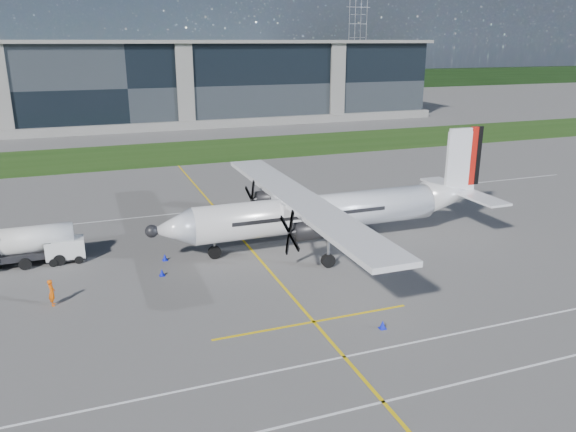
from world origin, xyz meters
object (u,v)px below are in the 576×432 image
at_px(safety_cone_nose_stbd, 165,257).
at_px(safety_cone_nose_port, 162,272).
at_px(pylon_east, 357,42).
at_px(turboprop_aircraft, 330,191).
at_px(safety_cone_stbdwing, 255,199).
at_px(ground_crew_person, 51,291).
at_px(safety_cone_portwing, 383,325).
at_px(fuel_tanker_truck, 14,247).
at_px(baggage_tug, 65,250).

bearing_deg(safety_cone_nose_stbd, safety_cone_nose_port, -102.49).
bearing_deg(safety_cone_nose_stbd, pylon_east, 58.30).
distance_m(turboprop_aircraft, safety_cone_stbdwing, 14.45).
relative_size(ground_crew_person, safety_cone_portwing, 3.86).
xyz_separation_m(safety_cone_nose_port, safety_cone_portwing, (10.53, -11.83, 0.00)).
bearing_deg(pylon_east, safety_cone_stbdwing, -120.75).
xyz_separation_m(turboprop_aircraft, safety_cone_stbdwing, (-1.92, 13.73, -4.08)).
height_order(fuel_tanker_truck, baggage_tug, fuel_tanker_truck).
distance_m(pylon_east, safety_cone_nose_port, 171.93).
height_order(turboprop_aircraft, safety_cone_nose_port, turboprop_aircraft).
distance_m(safety_cone_nose_port, safety_cone_nose_stbd, 2.85).
xyz_separation_m(safety_cone_nose_stbd, safety_cone_portwing, (9.92, -14.61, 0.00)).
height_order(pylon_east, ground_crew_person, pylon_east).
relative_size(pylon_east, safety_cone_stbdwing, 60.00).
relative_size(baggage_tug, safety_cone_portwing, 5.75).
bearing_deg(safety_cone_nose_stbd, safety_cone_portwing, -55.84).
bearing_deg(baggage_tug, fuel_tanker_truck, 173.25).
bearing_deg(safety_cone_stbdwing, safety_cone_nose_port, -126.41).
distance_m(turboprop_aircraft, safety_cone_nose_stbd, 13.47).
relative_size(baggage_tug, ground_crew_person, 1.49).
height_order(ground_crew_person, safety_cone_stbdwing, ground_crew_person).
height_order(pylon_east, safety_cone_stbdwing, pylon_east).
relative_size(ground_crew_person, safety_cone_stbdwing, 3.86).
bearing_deg(safety_cone_portwing, pylon_east, 63.54).
xyz_separation_m(turboprop_aircraft, safety_cone_portwing, (-2.89, -13.69, -4.08)).
distance_m(pylon_east, ground_crew_person, 177.41).
height_order(fuel_tanker_truck, ground_crew_person, fuel_tanker_truck).
bearing_deg(fuel_tanker_truck, safety_cone_stbdwing, 25.54).
height_order(fuel_tanker_truck, safety_cone_nose_port, fuel_tanker_truck).
bearing_deg(safety_cone_stbdwing, safety_cone_portwing, -92.02).
height_order(ground_crew_person, safety_cone_portwing, ground_crew_person).
bearing_deg(safety_cone_portwing, safety_cone_nose_stbd, 124.16).
distance_m(ground_crew_person, safety_cone_nose_stbd, 9.07).
height_order(safety_cone_nose_port, safety_cone_portwing, same).
xyz_separation_m(turboprop_aircraft, safety_cone_nose_port, (-13.42, -1.86, -4.08)).
distance_m(ground_crew_person, safety_cone_nose_port, 7.29).
xyz_separation_m(baggage_tug, safety_cone_stbdwing, (17.69, 10.45, -0.61)).
relative_size(safety_cone_nose_stbd, safety_cone_portwing, 1.00).
bearing_deg(safety_cone_portwing, turboprop_aircraft, 78.10).
relative_size(fuel_tanker_truck, baggage_tug, 2.61).
bearing_deg(safety_cone_nose_port, safety_cone_portwing, -48.33).
bearing_deg(turboprop_aircraft, fuel_tanker_truck, 170.89).
distance_m(baggage_tug, safety_cone_nose_stbd, 7.23).
height_order(pylon_east, safety_cone_nose_port, pylon_east).
bearing_deg(fuel_tanker_truck, pylon_east, 54.93).
xyz_separation_m(fuel_tanker_truck, safety_cone_nose_port, (9.54, -5.54, -1.16)).
relative_size(fuel_tanker_truck, ground_crew_person, 3.88).
xyz_separation_m(baggage_tug, safety_cone_nose_port, (6.19, -5.14, -0.61)).
bearing_deg(turboprop_aircraft, baggage_tug, 170.49).
bearing_deg(safety_cone_stbdwing, turboprop_aircraft, -82.05).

